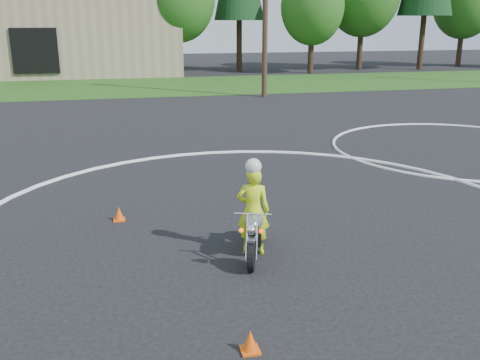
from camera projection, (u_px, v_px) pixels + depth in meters
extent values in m
plane|color=black|center=(309.00, 289.00, 8.33)|extent=(120.00, 120.00, 0.00)
cube|color=#1E4714|center=(162.00, 86.00, 33.53)|extent=(120.00, 10.00, 0.02)
torus|color=silver|center=(260.00, 221.00, 11.13)|extent=(12.12, 12.12, 0.12)
torus|color=silver|center=(457.00, 147.00, 17.49)|extent=(8.10, 8.10, 0.10)
cylinder|color=black|center=(251.00, 255.00, 8.87)|extent=(0.27, 0.55, 0.54)
cylinder|color=black|center=(257.00, 227.00, 10.08)|extent=(0.27, 0.55, 0.54)
cube|color=black|center=(255.00, 235.00, 9.49)|extent=(0.40, 0.55, 0.27)
ellipsoid|color=#A3A3A7|center=(254.00, 220.00, 9.22)|extent=(0.49, 0.65, 0.25)
cube|color=black|center=(256.00, 213.00, 9.66)|extent=(0.39, 0.59, 0.09)
cylinder|color=white|center=(247.00, 236.00, 8.86)|extent=(0.14, 0.32, 0.72)
cylinder|color=white|center=(257.00, 236.00, 8.84)|extent=(0.14, 0.32, 0.72)
cube|color=silver|center=(251.00, 240.00, 8.77)|extent=(0.18, 0.23, 0.05)
cylinder|color=white|center=(253.00, 214.00, 8.90)|extent=(0.61, 0.23, 0.03)
sphere|color=white|center=(251.00, 230.00, 8.65)|extent=(0.16, 0.16, 0.16)
sphere|color=orange|center=(241.00, 230.00, 8.69)|extent=(0.08, 0.08, 0.08)
sphere|color=#FF470C|center=(261.00, 231.00, 8.66)|extent=(0.08, 0.08, 0.08)
cylinder|color=white|center=(264.00, 232.00, 9.85)|extent=(0.30, 0.71, 0.07)
imported|color=#C7E618|center=(253.00, 211.00, 9.42)|extent=(0.67, 0.55, 1.59)
sphere|color=silver|center=(253.00, 167.00, 9.14)|extent=(0.29, 0.29, 0.29)
cone|color=#E9520C|center=(250.00, 341.00, 6.72)|extent=(0.22, 0.22, 0.30)
cube|color=#E9520C|center=(250.00, 350.00, 6.76)|extent=(0.24, 0.24, 0.03)
cone|color=#E9520C|center=(119.00, 214.00, 11.13)|extent=(0.22, 0.22, 0.30)
cube|color=#E9520C|center=(119.00, 220.00, 11.17)|extent=(0.24, 0.24, 0.03)
cube|color=black|center=(35.00, 51.00, 35.84)|extent=(3.00, 0.16, 3.00)
cylinder|color=#382619|center=(180.00, 53.00, 40.03)|extent=(0.44, 0.44, 3.24)
cylinder|color=#382619|center=(239.00, 46.00, 42.85)|extent=(0.44, 0.44, 3.96)
cylinder|color=#382619|center=(311.00, 54.00, 41.27)|extent=(0.44, 0.44, 2.88)
ellipsoid|color=#1E5116|center=(313.00, 6.00, 40.25)|extent=(4.80, 4.80, 5.76)
cylinder|color=#382619|center=(360.00, 47.00, 44.09)|extent=(0.44, 0.44, 3.60)
cylinder|color=#382619|center=(421.00, 43.00, 44.12)|extent=(0.44, 0.44, 4.32)
cylinder|color=#382619|center=(460.00, 48.00, 47.20)|extent=(0.44, 0.44, 3.24)
ellipsoid|color=#1E5116|center=(465.00, 1.00, 46.06)|extent=(5.40, 5.40, 6.48)
cylinder|color=#382619|center=(126.00, 55.00, 40.17)|extent=(0.44, 0.44, 2.88)
ellipsoid|color=#1E5116|center=(123.00, 6.00, 39.15)|extent=(4.80, 4.80, 5.76)
cylinder|color=#473321|center=(265.00, 0.00, 27.55)|extent=(0.28, 0.28, 10.00)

